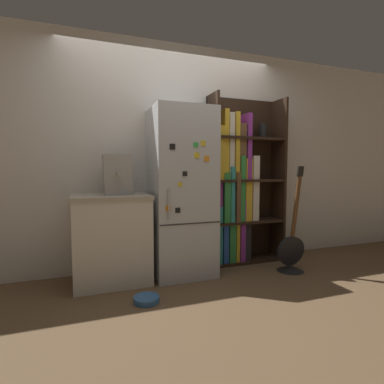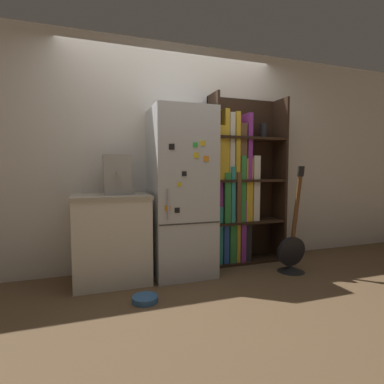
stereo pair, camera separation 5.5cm
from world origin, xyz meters
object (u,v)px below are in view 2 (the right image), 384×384
object	(u,v)px
bookshelf	(238,188)
pet_bowl	(145,299)
espresso_machine	(117,175)
refrigerator	(181,192)
guitar	(291,257)

from	to	relation	value
bookshelf	pet_bowl	size ratio (longest dim) A/B	9.00
espresso_machine	bookshelf	bearing A→B (deg)	5.80
refrigerator	guitar	distance (m)	1.43
espresso_machine	pet_bowl	distance (m)	1.24
refrigerator	espresso_machine	bearing A→B (deg)	178.23
guitar	espresso_machine	bearing A→B (deg)	168.42
bookshelf	pet_bowl	world-z (taller)	bookshelf
refrigerator	bookshelf	size ratio (longest dim) A/B	0.89
bookshelf	espresso_machine	size ratio (longest dim) A/B	5.07
refrigerator	espresso_machine	size ratio (longest dim) A/B	4.50
espresso_machine	guitar	size ratio (longest dim) A/B	0.34
refrigerator	guitar	world-z (taller)	refrigerator
pet_bowl	refrigerator	bearing A→B (deg)	49.42
guitar	pet_bowl	world-z (taller)	guitar
bookshelf	guitar	distance (m)	1.00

